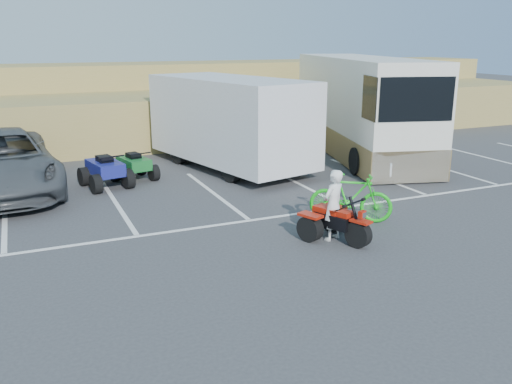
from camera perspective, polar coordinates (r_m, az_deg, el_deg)
name	(u,v)px	position (r m, az deg, el deg)	size (l,w,h in m)	color
ground	(296,256)	(11.00, 4.28, -6.71)	(100.00, 100.00, 0.00)	#38383B
parking_stripes	(255,198)	(14.81, -0.10, -0.67)	(28.00, 5.16, 0.01)	white
grass_embankment	(135,104)	(25.06, -12.62, 9.05)	(40.00, 8.50, 3.10)	olive
red_trike_atv	(337,241)	(11.88, 8.57, -5.11)	(1.13, 1.51, 0.98)	#A91A09
rider	(333,205)	(11.71, 8.13, -1.37)	(0.57, 0.37, 1.56)	white
green_dirt_bike	(351,197)	(13.03, 9.94, -0.55)	(0.55, 1.96, 1.18)	#14BF19
grey_pickup	(0,162)	(16.85, -25.35, 2.84)	(2.88, 6.25, 1.74)	#45494D
cargo_trailer	(230,120)	(18.11, -2.76, 7.57)	(4.01, 6.84, 2.99)	silver
rv_motorhome	(359,113)	(21.03, 10.80, 8.21)	(4.98, 10.09, 3.52)	silver
quad_atv_blue	(107,187)	(16.57, -15.45, 0.52)	(1.19, 1.60, 1.04)	navy
quad_atv_green	(135,179)	(17.24, -12.63, 1.30)	(1.07, 1.43, 0.93)	#166226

